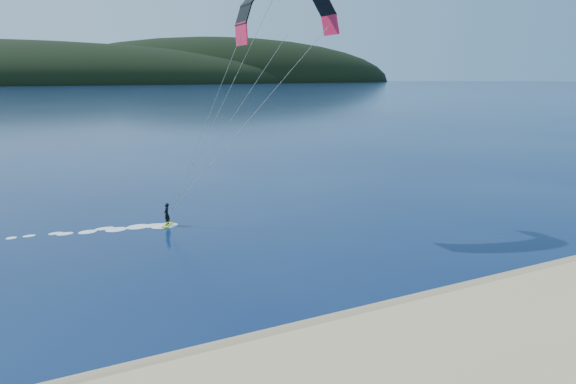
{
  "coord_description": "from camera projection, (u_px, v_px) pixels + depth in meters",
  "views": [
    {
      "loc": [
        -9.36,
        -12.15,
        10.84
      ],
      "look_at": [
        1.38,
        10.0,
        5.0
      ],
      "focal_mm": 30.66,
      "sensor_mm": 36.0,
      "label": 1
    }
  ],
  "objects": [
    {
      "name": "headland",
      "position": [
        53.0,
        84.0,
        669.91
      ],
      "size": [
        1200.0,
        310.0,
        140.0
      ],
      "color": "black",
      "rests_on": "ground"
    },
    {
      "name": "kitesurfer_near",
      "position": [
        279.0,
        43.0,
        32.01
      ],
      "size": [
        21.62,
        8.18,
        15.88
      ],
      "color": "#9DCE18",
      "rests_on": "ground"
    },
    {
      "name": "wet_sand",
      "position": [
        315.0,
        334.0,
        21.04
      ],
      "size": [
        220.0,
        2.5,
        0.1
      ],
      "color": "#8F7653",
      "rests_on": "ground"
    }
  ]
}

